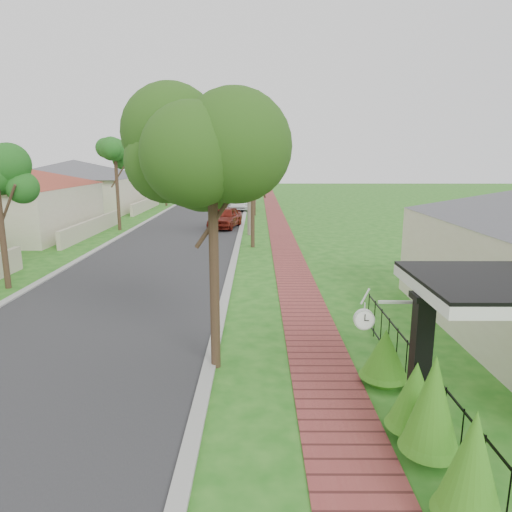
% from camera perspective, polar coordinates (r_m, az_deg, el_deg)
% --- Properties ---
extents(ground, '(160.00, 160.00, 0.00)m').
position_cam_1_polar(ground, '(9.68, -10.78, -17.26)').
color(ground, '#1F6117').
rests_on(ground, ground).
extents(road, '(7.00, 120.00, 0.02)m').
position_cam_1_polar(road, '(29.06, -9.24, 2.61)').
color(road, '#28282B').
rests_on(road, ground).
extents(kerb_right, '(0.30, 120.00, 0.10)m').
position_cam_1_polar(kerb_right, '(28.69, -2.02, 2.64)').
color(kerb_right, '#9E9E99').
rests_on(kerb_right, ground).
extents(kerb_left, '(0.30, 120.00, 0.10)m').
position_cam_1_polar(kerb_left, '(29.87, -16.17, 2.55)').
color(kerb_left, '#9E9E99').
rests_on(kerb_left, ground).
extents(sidewalk, '(1.50, 120.00, 0.03)m').
position_cam_1_polar(sidewalk, '(28.70, 3.17, 2.64)').
color(sidewalk, brown).
rests_on(sidewalk, ground).
extents(porch_post, '(0.48, 0.48, 2.52)m').
position_cam_1_polar(porch_post, '(8.58, 19.72, -13.42)').
color(porch_post, black).
rests_on(porch_post, ground).
extents(picket_fence, '(0.03, 8.02, 1.00)m').
position_cam_1_polar(picket_fence, '(9.79, 19.49, -13.93)').
color(picket_fence, black).
rests_on(picket_fence, ground).
extents(street_trees, '(10.70, 37.65, 5.89)m').
position_cam_1_polar(street_trees, '(35.42, -7.48, 11.72)').
color(street_trees, '#382619').
rests_on(street_trees, ground).
extents(hedge_row, '(0.92, 4.78, 1.97)m').
position_cam_1_polar(hedge_row, '(8.42, 19.68, -16.83)').
color(hedge_row, '#2B6714').
rests_on(hedge_row, ground).
extents(far_house_grey, '(15.56, 15.56, 4.60)m').
position_cam_1_polar(far_house_grey, '(45.52, -21.60, 8.29)').
color(far_house_grey, beige).
rests_on(far_house_grey, ground).
extents(parked_car_red, '(2.48, 4.47, 1.44)m').
position_cam_1_polar(parked_car_red, '(31.60, -3.88, 4.82)').
color(parked_car_red, maroon).
rests_on(parked_car_red, ground).
extents(parked_car_white, '(2.42, 5.04, 1.60)m').
position_cam_1_polar(parked_car_white, '(42.75, -1.64, 6.85)').
color(parked_car_white, silver).
rests_on(parked_car_white, ground).
extents(near_tree, '(2.40, 2.40, 6.15)m').
position_cam_1_polar(near_tree, '(9.82, -5.55, 13.19)').
color(near_tree, '#382619').
rests_on(near_tree, ground).
extents(utility_pole, '(1.20, 0.24, 8.02)m').
position_cam_1_polar(utility_pole, '(28.29, -0.87, 10.81)').
color(utility_pole, '#706557').
rests_on(utility_pole, ground).
extents(station_clock, '(1.04, 0.13, 0.53)m').
position_cam_1_polar(station_clock, '(8.38, 13.68, -7.51)').
color(station_clock, silver).
rests_on(station_clock, ground).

